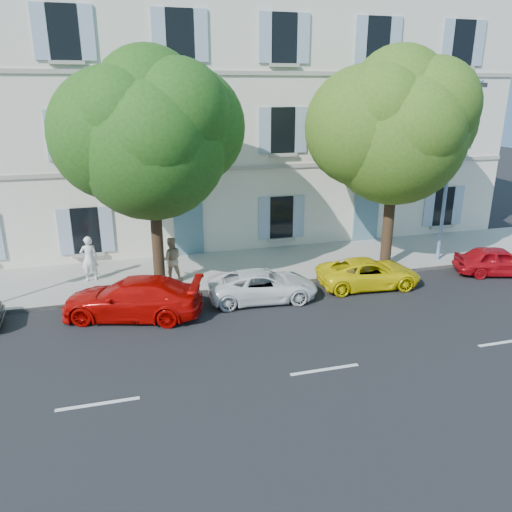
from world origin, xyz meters
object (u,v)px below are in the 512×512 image
object	(u,v)px
car_yellow_supercar	(369,273)
tree_right	(396,135)
car_white_coupe	(263,285)
pedestrian_a	(89,259)
tree_left	(151,143)
pedestrian_b	(171,259)
car_red_coupe	(132,298)
car_red_hatchback	(498,261)
street_lamp	(451,163)

from	to	relation	value
car_yellow_supercar	tree_right	size ratio (longest dim) A/B	0.47
car_white_coupe	car_yellow_supercar	world-z (taller)	same
pedestrian_a	tree_left	bearing A→B (deg)	143.70
car_white_coupe	tree_left	bearing A→B (deg)	66.92
car_white_coupe	pedestrian_b	bearing A→B (deg)	55.92
car_red_coupe	pedestrian_b	bearing A→B (deg)	166.30
pedestrian_a	pedestrian_b	world-z (taller)	pedestrian_a
car_red_hatchback	pedestrian_a	world-z (taller)	pedestrian_a
tree_right	pedestrian_a	world-z (taller)	tree_right
car_white_coupe	pedestrian_a	world-z (taller)	pedestrian_a
street_lamp	car_white_coupe	bearing A→B (deg)	-168.64
tree_left	tree_right	xyz separation A→B (m)	(9.52, -0.07, 0.07)
car_yellow_supercar	car_red_hatchback	bearing A→B (deg)	-87.67
car_red_coupe	pedestrian_b	xyz separation A→B (m)	(1.61, 2.64, 0.36)
car_yellow_supercar	pedestrian_a	distance (m)	10.93
car_red_coupe	tree_right	xyz separation A→B (m)	(10.61, 2.01, 4.95)
tree_left	pedestrian_b	distance (m)	4.58
pedestrian_a	car_white_coupe	bearing A→B (deg)	144.70
tree_right	pedestrian_a	bearing A→B (deg)	172.88
tree_left	tree_right	world-z (taller)	tree_right
pedestrian_b	car_red_coupe	bearing A→B (deg)	62.63
car_red_hatchback	tree_right	world-z (taller)	tree_right
car_red_coupe	tree_right	bearing A→B (deg)	118.37
street_lamp	pedestrian_b	xyz separation A→B (m)	(-11.67, 0.68, -3.38)
car_red_coupe	tree_left	size ratio (longest dim) A/B	0.56
car_red_coupe	car_white_coupe	bearing A→B (deg)	110.42
pedestrian_b	pedestrian_a	bearing A→B (deg)	-11.90
car_red_hatchback	pedestrian_a	xyz separation A→B (m)	(-16.27, 3.36, 0.47)
tree_left	car_yellow_supercar	bearing A→B (deg)	-12.16
tree_left	car_red_hatchback	bearing A→B (deg)	-7.95
car_white_coupe	tree_right	xyz separation A→B (m)	(5.97, 1.78, 5.07)
car_red_coupe	car_white_coupe	distance (m)	4.65
car_yellow_supercar	car_red_hatchback	xyz separation A→B (m)	(5.81, -0.21, 0.03)
pedestrian_a	car_yellow_supercar	bearing A→B (deg)	156.26
tree_right	pedestrian_b	world-z (taller)	tree_right
car_white_coupe	car_red_hatchback	size ratio (longest dim) A/B	1.16
car_red_hatchback	pedestrian_b	xyz separation A→B (m)	(-13.18, 2.48, 0.45)
car_red_coupe	car_white_coupe	world-z (taller)	car_red_coupe
car_red_coupe	car_yellow_supercar	bearing A→B (deg)	110.06
car_white_coupe	car_yellow_supercar	distance (m)	4.34
street_lamp	pedestrian_a	size ratio (longest dim) A/B	4.16
tree_left	tree_right	bearing A→B (deg)	-0.40
tree_left	pedestrian_a	bearing A→B (deg)	150.72
car_red_coupe	car_yellow_supercar	world-z (taller)	car_red_coupe
tree_left	pedestrian_b	size ratio (longest dim) A/B	4.73
car_yellow_supercar	car_red_hatchback	size ratio (longest dim) A/B	1.16
car_white_coupe	tree_left	world-z (taller)	tree_left
pedestrian_a	pedestrian_b	xyz separation A→B (m)	(3.09, -0.88, -0.02)
car_white_coupe	car_red_hatchback	xyz separation A→B (m)	(10.15, -0.06, 0.03)
car_red_hatchback	pedestrian_b	bearing A→B (deg)	96.15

